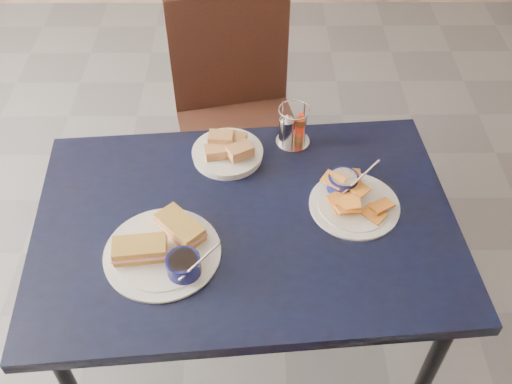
{
  "coord_description": "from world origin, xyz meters",
  "views": [
    {
      "loc": [
        0.26,
        -1.21,
        1.98
      ],
      "look_at": [
        0.27,
        -0.11,
        0.82
      ],
      "focal_mm": 40.0,
      "sensor_mm": 36.0,
      "label": 1
    }
  ],
  "objects_px": {
    "bread_basket": "(228,151)",
    "chair_far": "(240,104)",
    "sandwich_plate": "(165,248)",
    "condiment_caddy": "(292,128)",
    "plantain_plate": "(350,196)",
    "dining_table": "(246,234)"
  },
  "relations": [
    {
      "from": "dining_table",
      "to": "bread_basket",
      "type": "distance_m",
      "value": 0.28
    },
    {
      "from": "sandwich_plate",
      "to": "plantain_plate",
      "type": "height_order",
      "value": "same"
    },
    {
      "from": "plantain_plate",
      "to": "dining_table",
      "type": "bearing_deg",
      "value": -167.22
    },
    {
      "from": "chair_far",
      "to": "sandwich_plate",
      "type": "relative_size",
      "value": 3.06
    },
    {
      "from": "bread_basket",
      "to": "plantain_plate",
      "type": "bearing_deg",
      "value": -28.21
    },
    {
      "from": "bread_basket",
      "to": "condiment_caddy",
      "type": "relative_size",
      "value": 1.61
    },
    {
      "from": "bread_basket",
      "to": "sandwich_plate",
      "type": "bearing_deg",
      "value": -112.22
    },
    {
      "from": "dining_table",
      "to": "condiment_caddy",
      "type": "distance_m",
      "value": 0.38
    },
    {
      "from": "dining_table",
      "to": "plantain_plate",
      "type": "relative_size",
      "value": 4.78
    },
    {
      "from": "dining_table",
      "to": "sandwich_plate",
      "type": "height_order",
      "value": "sandwich_plate"
    },
    {
      "from": "chair_far",
      "to": "sandwich_plate",
      "type": "height_order",
      "value": "chair_far"
    },
    {
      "from": "bread_basket",
      "to": "condiment_caddy",
      "type": "xyz_separation_m",
      "value": [
        0.2,
        0.07,
        0.03
      ]
    },
    {
      "from": "dining_table",
      "to": "sandwich_plate",
      "type": "xyz_separation_m",
      "value": [
        -0.21,
        -0.12,
        0.09
      ]
    },
    {
      "from": "dining_table",
      "to": "bread_basket",
      "type": "relative_size",
      "value": 5.72
    },
    {
      "from": "chair_far",
      "to": "plantain_plate",
      "type": "relative_size",
      "value": 3.77
    },
    {
      "from": "chair_far",
      "to": "sandwich_plate",
      "type": "distance_m",
      "value": 0.93
    },
    {
      "from": "chair_far",
      "to": "bread_basket",
      "type": "xyz_separation_m",
      "value": [
        -0.03,
        -0.51,
        0.21
      ]
    },
    {
      "from": "bread_basket",
      "to": "condiment_caddy",
      "type": "distance_m",
      "value": 0.22
    },
    {
      "from": "chair_far",
      "to": "condiment_caddy",
      "type": "height_order",
      "value": "chair_far"
    },
    {
      "from": "plantain_plate",
      "to": "condiment_caddy",
      "type": "relative_size",
      "value": 1.92
    },
    {
      "from": "sandwich_plate",
      "to": "bread_basket",
      "type": "bearing_deg",
      "value": 67.78
    },
    {
      "from": "bread_basket",
      "to": "chair_far",
      "type": "bearing_deg",
      "value": 86.66
    }
  ]
}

